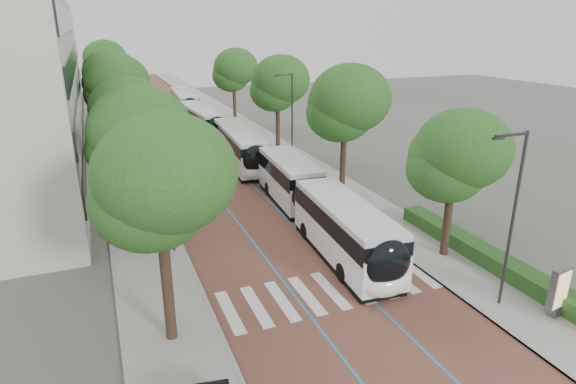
# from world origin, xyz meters

# --- Properties ---
(ground) EXTENTS (160.00, 160.00, 0.00)m
(ground) POSITION_xyz_m (0.00, 0.00, 0.00)
(ground) COLOR #51544C
(ground) RESTS_ON ground
(road) EXTENTS (11.00, 140.00, 0.02)m
(road) POSITION_xyz_m (0.00, 40.00, 0.01)
(road) COLOR brown
(road) RESTS_ON ground
(sidewalk_left) EXTENTS (4.00, 140.00, 0.12)m
(sidewalk_left) POSITION_xyz_m (-7.50, 40.00, 0.06)
(sidewalk_left) COLOR gray
(sidewalk_left) RESTS_ON ground
(sidewalk_right) EXTENTS (4.00, 140.00, 0.12)m
(sidewalk_right) POSITION_xyz_m (7.50, 40.00, 0.06)
(sidewalk_right) COLOR gray
(sidewalk_right) RESTS_ON ground
(kerb_left) EXTENTS (0.20, 140.00, 0.14)m
(kerb_left) POSITION_xyz_m (-5.60, 40.00, 0.06)
(kerb_left) COLOR gray
(kerb_left) RESTS_ON ground
(kerb_right) EXTENTS (0.20, 140.00, 0.14)m
(kerb_right) POSITION_xyz_m (5.60, 40.00, 0.06)
(kerb_right) COLOR gray
(kerb_right) RESTS_ON ground
(zebra_crossing) EXTENTS (10.55, 3.60, 0.01)m
(zebra_crossing) POSITION_xyz_m (0.20, 1.00, 0.03)
(zebra_crossing) COLOR silver
(zebra_crossing) RESTS_ON ground
(lane_line_left) EXTENTS (0.12, 126.00, 0.01)m
(lane_line_left) POSITION_xyz_m (-1.60, 40.00, 0.02)
(lane_line_left) COLOR teal
(lane_line_left) RESTS_ON road
(lane_line_right) EXTENTS (0.12, 126.00, 0.01)m
(lane_line_right) POSITION_xyz_m (1.60, 40.00, 0.02)
(lane_line_right) COLOR teal
(lane_line_right) RESTS_ON road
(hedge) EXTENTS (1.20, 14.00, 0.80)m
(hedge) POSITION_xyz_m (9.10, 0.00, 0.52)
(hedge) COLOR #1F4618
(hedge) RESTS_ON sidewalk_right
(streetlight_near) EXTENTS (1.82, 0.20, 8.00)m
(streetlight_near) POSITION_xyz_m (6.62, -3.00, 4.82)
(streetlight_near) COLOR #303032
(streetlight_near) RESTS_ON sidewalk_right
(streetlight_far) EXTENTS (1.82, 0.20, 8.00)m
(streetlight_far) POSITION_xyz_m (6.62, 22.00, 4.82)
(streetlight_far) COLOR #303032
(streetlight_far) RESTS_ON sidewalk_right
(lamp_post_left) EXTENTS (0.14, 0.14, 8.00)m
(lamp_post_left) POSITION_xyz_m (-6.10, 8.00, 4.12)
(lamp_post_left) COLOR #303032
(lamp_post_left) RESTS_ON sidewalk_left
(trees_left) EXTENTS (6.01, 60.48, 9.53)m
(trees_left) POSITION_xyz_m (-7.50, 27.37, 6.53)
(trees_left) COLOR black
(trees_left) RESTS_ON ground
(trees_right) EXTENTS (5.93, 47.28, 8.96)m
(trees_right) POSITION_xyz_m (7.70, 23.44, 6.20)
(trees_right) COLOR black
(trees_right) RESTS_ON ground
(lead_bus) EXTENTS (3.66, 18.52, 3.20)m
(lead_bus) POSITION_xyz_m (2.65, 7.57, 1.63)
(lead_bus) COLOR black
(lead_bus) RESTS_ON ground
(bus_queued_0) EXTENTS (3.25, 12.52, 3.20)m
(bus_queued_0) POSITION_xyz_m (2.43, 23.46, 1.62)
(bus_queued_0) COLOR white
(bus_queued_0) RESTS_ON ground
(bus_queued_1) EXTENTS (3.25, 12.52, 3.20)m
(bus_queued_1) POSITION_xyz_m (1.81, 36.45, 1.62)
(bus_queued_1) COLOR white
(bus_queued_1) RESTS_ON ground
(bus_queued_2) EXTENTS (3.15, 12.51, 3.20)m
(bus_queued_2) POSITION_xyz_m (2.39, 50.52, 1.62)
(bus_queued_2) COLOR white
(bus_queued_2) RESTS_ON ground
(ad_panel) EXTENTS (1.14, 0.50, 2.30)m
(ad_panel) POSITION_xyz_m (8.28, -4.65, 1.32)
(ad_panel) COLOR #59595B
(ad_panel) RESTS_ON sidewalk_right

